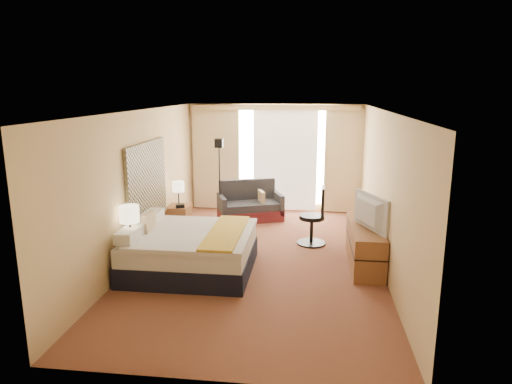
# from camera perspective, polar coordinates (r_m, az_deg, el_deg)

# --- Properties ---
(floor) EXTENTS (4.20, 7.00, 0.02)m
(floor) POSITION_cam_1_polar(r_m,az_deg,el_deg) (8.19, 0.33, -8.38)
(floor) COLOR #54181A
(floor) RESTS_ON ground
(ceiling) EXTENTS (4.20, 7.00, 0.02)m
(ceiling) POSITION_cam_1_polar(r_m,az_deg,el_deg) (7.64, 0.36, 10.11)
(ceiling) COLOR white
(ceiling) RESTS_ON wall_back
(wall_back) EXTENTS (4.20, 0.02, 2.60)m
(wall_back) POSITION_cam_1_polar(r_m,az_deg,el_deg) (11.24, 2.40, 4.31)
(wall_back) COLOR #DCC186
(wall_back) RESTS_ON ground
(wall_front) EXTENTS (4.20, 0.02, 2.60)m
(wall_front) POSITION_cam_1_polar(r_m,az_deg,el_deg) (4.49, -4.85, -8.90)
(wall_front) COLOR #DCC186
(wall_front) RESTS_ON ground
(wall_left) EXTENTS (0.02, 7.00, 2.60)m
(wall_left) POSITION_cam_1_polar(r_m,az_deg,el_deg) (8.31, -14.19, 0.90)
(wall_left) COLOR #DCC186
(wall_left) RESTS_ON ground
(wall_right) EXTENTS (0.02, 7.00, 2.60)m
(wall_right) POSITION_cam_1_polar(r_m,az_deg,el_deg) (7.86, 15.73, 0.13)
(wall_right) COLOR #DCC186
(wall_right) RESTS_ON ground
(headboard) EXTENTS (0.06, 1.85, 1.50)m
(headboard) POSITION_cam_1_polar(r_m,az_deg,el_deg) (8.49, -13.45, 1.04)
(headboard) COLOR black
(headboard) RESTS_ON wall_left
(nightstand_left) EXTENTS (0.45, 0.52, 0.55)m
(nightstand_left) POSITION_cam_1_polar(r_m,az_deg,el_deg) (7.58, -14.97, -8.39)
(nightstand_left) COLOR #956036
(nightstand_left) RESTS_ON floor
(nightstand_right) EXTENTS (0.45, 0.52, 0.55)m
(nightstand_right) POSITION_cam_1_polar(r_m,az_deg,el_deg) (9.82, -9.60, -3.25)
(nightstand_right) COLOR #956036
(nightstand_right) RESTS_ON floor
(media_dresser) EXTENTS (0.50, 1.80, 0.70)m
(media_dresser) POSITION_cam_1_polar(r_m,az_deg,el_deg) (8.08, 13.42, -6.40)
(media_dresser) COLOR #956036
(media_dresser) RESTS_ON floor
(window) EXTENTS (2.30, 0.02, 2.30)m
(window) POSITION_cam_1_polar(r_m,az_deg,el_deg) (11.19, 3.66, 4.36)
(window) COLOR silver
(window) RESTS_ON wall_back
(curtains) EXTENTS (4.12, 0.19, 2.56)m
(curtains) POSITION_cam_1_polar(r_m,az_deg,el_deg) (11.12, 2.34, 4.77)
(curtains) COLOR beige
(curtains) RESTS_ON floor
(bed) EXTENTS (2.00, 1.83, 0.97)m
(bed) POSITION_cam_1_polar(r_m,az_deg,el_deg) (7.66, -8.21, -7.21)
(bed) COLOR black
(bed) RESTS_ON floor
(loveseat) EXTENTS (1.61, 1.23, 0.89)m
(loveseat) POSITION_cam_1_polar(r_m,az_deg,el_deg) (10.53, -0.76, -1.86)
(loveseat) COLOR #56181D
(loveseat) RESTS_ON floor
(floor_lamp) EXTENTS (0.24, 0.24, 1.88)m
(floor_lamp) POSITION_cam_1_polar(r_m,az_deg,el_deg) (10.22, -4.60, 3.58)
(floor_lamp) COLOR black
(floor_lamp) RESTS_ON floor
(desk_chair) EXTENTS (0.55, 0.55, 1.14)m
(desk_chair) POSITION_cam_1_polar(r_m,az_deg,el_deg) (8.86, 7.38, -3.36)
(desk_chair) COLOR black
(desk_chair) RESTS_ON floor
(lamp_left) EXTENTS (0.30, 0.30, 0.64)m
(lamp_left) POSITION_cam_1_polar(r_m,az_deg,el_deg) (7.35, -15.55, -2.77)
(lamp_left) COLOR black
(lamp_left) RESTS_ON nightstand_left
(lamp_right) EXTENTS (0.25, 0.25, 0.52)m
(lamp_right) POSITION_cam_1_polar(r_m,az_deg,el_deg) (9.63, -9.69, 0.60)
(lamp_right) COLOR black
(lamp_right) RESTS_ON nightstand_right
(tissue_box) EXTENTS (0.14, 0.14, 0.10)m
(tissue_box) POSITION_cam_1_polar(r_m,az_deg,el_deg) (7.33, -15.63, -6.45)
(tissue_box) COLOR #95C6E7
(tissue_box) RESTS_ON nightstand_left
(telephone) EXTENTS (0.21, 0.19, 0.07)m
(telephone) POSITION_cam_1_polar(r_m,az_deg,el_deg) (9.59, -9.47, -1.72)
(telephone) COLOR black
(telephone) RESTS_ON nightstand_right
(television) EXTENTS (0.52, 0.98, 0.58)m
(television) POSITION_cam_1_polar(r_m,az_deg,el_deg) (7.64, 13.51, -2.49)
(television) COLOR black
(television) RESTS_ON media_dresser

